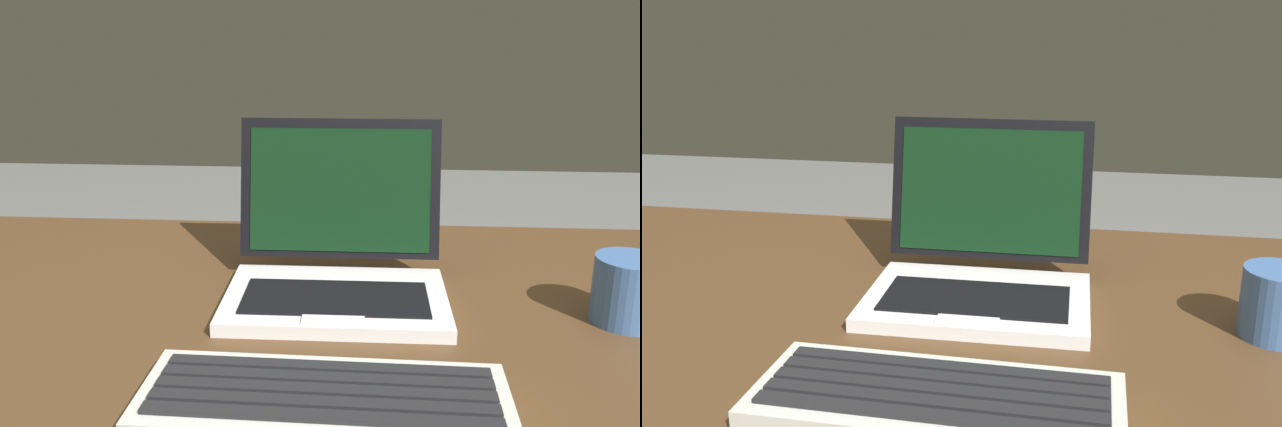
{
  "view_description": "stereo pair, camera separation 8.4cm",
  "coord_description": "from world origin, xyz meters",
  "views": [
    {
      "loc": [
        0.09,
        -0.77,
        1.06
      ],
      "look_at": [
        0.03,
        0.04,
        0.82
      ],
      "focal_mm": 38.88,
      "sensor_mm": 36.0,
      "label": 1
    },
    {
      "loc": [
        0.17,
        -0.76,
        1.06
      ],
      "look_at": [
        0.03,
        0.04,
        0.82
      ],
      "focal_mm": 38.88,
      "sensor_mm": 36.0,
      "label": 2
    }
  ],
  "objects": [
    {
      "name": "coffee_mug",
      "position": [
        0.4,
        0.01,
        0.74
      ],
      "size": [
        0.12,
        0.08,
        0.08
      ],
      "color": "#3F639D",
      "rests_on": "desk"
    },
    {
      "name": "desk",
      "position": [
        0.0,
        0.0,
        0.61
      ],
      "size": [
        1.7,
        0.78,
        0.7
      ],
      "color": "#4A311B",
      "rests_on": "ground"
    },
    {
      "name": "laptop_front",
      "position": [
        0.05,
        0.07,
        0.75
      ],
      "size": [
        0.28,
        0.24,
        0.22
      ],
      "color": "silver",
      "rests_on": "desk"
    },
    {
      "name": "external_keyboard",
      "position": [
        0.05,
        -0.21,
        0.72
      ],
      "size": [
        0.34,
        0.14,
        0.03
      ],
      "color": "beige",
      "rests_on": "desk"
    }
  ]
}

